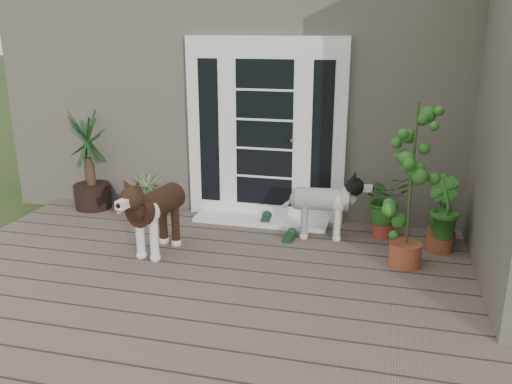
# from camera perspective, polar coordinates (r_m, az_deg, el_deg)

# --- Properties ---
(deck) EXTENTS (6.20, 4.60, 0.12)m
(deck) POSITION_cam_1_polar(r_m,az_deg,el_deg) (4.63, -2.90, -12.54)
(deck) COLOR #6B5B4C
(deck) RESTS_ON ground
(house_main) EXTENTS (7.40, 4.00, 3.10)m
(house_main) POSITION_cam_1_polar(r_m,az_deg,el_deg) (8.22, 5.68, 11.46)
(house_main) COLOR #665E54
(house_main) RESTS_ON ground
(door_unit) EXTENTS (1.90, 0.14, 2.15)m
(door_unit) POSITION_cam_1_polar(r_m,az_deg,el_deg) (6.30, 0.99, 6.58)
(door_unit) COLOR white
(door_unit) RESTS_ON deck
(door_step) EXTENTS (1.60, 0.40, 0.05)m
(door_step) POSITION_cam_1_polar(r_m,az_deg,el_deg) (6.39, 0.54, -3.03)
(door_step) COLOR white
(door_step) RESTS_ON deck
(brindle_dog) EXTENTS (0.52, 0.96, 0.76)m
(brindle_dog) POSITION_cam_1_polar(r_m,az_deg,el_deg) (5.53, -10.51, -2.69)
(brindle_dog) COLOR #311C12
(brindle_dog) RESTS_ON deck
(white_dog) EXTENTS (0.81, 0.41, 0.65)m
(white_dog) POSITION_cam_1_polar(r_m,az_deg,el_deg) (5.87, 7.04, -1.89)
(white_dog) COLOR beige
(white_dog) RESTS_ON deck
(spider_plant) EXTENTS (0.73, 0.73, 0.60)m
(spider_plant) POSITION_cam_1_polar(r_m,az_deg,el_deg) (6.75, -11.06, 0.20)
(spider_plant) COLOR #86A867
(spider_plant) RESTS_ON deck
(yucca) EXTENTS (1.11, 1.11, 1.25)m
(yucca) POSITION_cam_1_polar(r_m,az_deg,el_deg) (7.06, -17.40, 3.19)
(yucca) COLOR black
(yucca) RESTS_ON deck
(herb_a) EXTENTS (0.70, 0.70, 0.64)m
(herb_a) POSITION_cam_1_polar(r_m,az_deg,el_deg) (6.05, 13.60, -1.73)
(herb_a) COLOR #18561C
(herb_a) RESTS_ON deck
(herb_b) EXTENTS (0.54, 0.54, 0.58)m
(herb_b) POSITION_cam_1_polar(r_m,az_deg,el_deg) (5.82, 19.24, -3.32)
(herb_b) COLOR #18551D
(herb_b) RESTS_ON deck
(herb_c) EXTENTS (0.46, 0.46, 0.51)m
(herb_c) POSITION_cam_1_polar(r_m,az_deg,el_deg) (6.02, 19.31, -3.00)
(herb_c) COLOR #1F4D16
(herb_c) RESTS_ON deck
(sapling) EXTENTS (0.61, 0.61, 1.66)m
(sapling) POSITION_cam_1_polar(r_m,az_deg,el_deg) (5.20, 16.28, 0.80)
(sapling) COLOR #215A19
(sapling) RESTS_ON deck
(clog_left) EXTENTS (0.18, 0.33, 0.09)m
(clog_left) POSITION_cam_1_polar(r_m,az_deg,el_deg) (6.37, 1.09, -2.89)
(clog_left) COLOR #13311D
(clog_left) RESTS_ON deck
(clog_right) EXTENTS (0.16, 0.29, 0.08)m
(clog_right) POSITION_cam_1_polar(r_m,az_deg,el_deg) (5.89, 3.62, -4.69)
(clog_right) COLOR #143219
(clog_right) RESTS_ON deck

